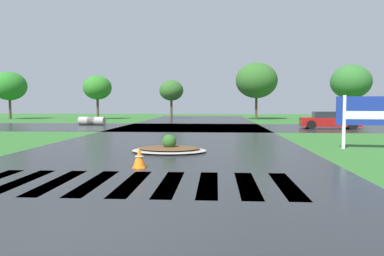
# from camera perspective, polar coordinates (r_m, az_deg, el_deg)

# --- Properties ---
(ground_plane) EXTENTS (120.00, 120.00, 0.10)m
(ground_plane) POSITION_cam_1_polar(r_m,az_deg,el_deg) (5.60, -18.02, -16.54)
(ground_plane) COLOR #2D6628
(asphalt_roadway) EXTENTS (11.32, 80.00, 0.01)m
(asphalt_roadway) POSITION_cam_1_polar(r_m,az_deg,el_deg) (15.12, -3.84, -3.32)
(asphalt_roadway) COLOR #232628
(asphalt_roadway) RESTS_ON ground
(asphalt_cross_road) EXTENTS (90.00, 10.19, 0.01)m
(asphalt_cross_road) POSITION_cam_1_polar(r_m,az_deg,el_deg) (29.06, -0.18, 0.12)
(asphalt_cross_road) COLOR #232628
(asphalt_cross_road) RESTS_ON ground
(crosswalk_stripes) EXTENTS (7.65, 2.94, 0.01)m
(crosswalk_stripes) POSITION_cam_1_polar(r_m,az_deg,el_deg) (8.97, -9.22, -8.31)
(crosswalk_stripes) COLOR white
(crosswalk_stripes) RESTS_ON ground
(estate_billboard) EXTENTS (2.87, 0.45, 2.21)m
(estate_billboard) POSITION_cam_1_polar(r_m,az_deg,el_deg) (16.83, 25.99, 2.03)
(estate_billboard) COLOR white
(estate_billboard) RESTS_ON ground
(median_island) EXTENTS (2.89, 2.19, 0.68)m
(median_island) POSITION_cam_1_polar(r_m,az_deg,el_deg) (14.44, -3.49, -3.15)
(median_island) COLOR #9E9B93
(median_island) RESTS_ON ground
(car_dark_suv) EXTENTS (4.33, 2.39, 1.26)m
(car_dark_suv) POSITION_cam_1_polar(r_m,az_deg,el_deg) (29.40, 20.19, 1.07)
(car_dark_suv) COLOR maroon
(car_dark_suv) RESTS_ON ground
(drainage_pipe_stack) EXTENTS (2.35, 0.98, 0.71)m
(drainage_pipe_stack) POSITION_cam_1_polar(r_m,az_deg,el_deg) (33.17, -15.07, 1.06)
(drainage_pipe_stack) COLOR #9E9B93
(drainage_pipe_stack) RESTS_ON ground
(traffic_cone) EXTENTS (0.39, 0.39, 0.61)m
(traffic_cone) POSITION_cam_1_polar(r_m,az_deg,el_deg) (10.97, -8.06, -4.54)
(traffic_cone) COLOR orange
(traffic_cone) RESTS_ON ground
(background_treeline) EXTENTS (44.28, 6.91, 6.53)m
(background_treeline) POSITION_cam_1_polar(r_m,az_deg,el_deg) (43.93, 3.69, 6.80)
(background_treeline) COLOR #4C3823
(background_treeline) RESTS_ON ground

